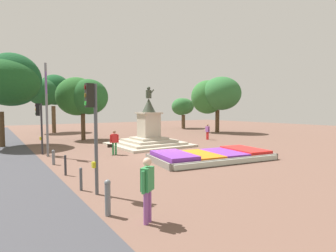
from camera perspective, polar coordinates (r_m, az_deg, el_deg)
name	(u,v)px	position (r m, az deg, el deg)	size (l,w,h in m)	color
ground_plane	(171,156)	(16.75, 0.70, -6.49)	(83.67, 83.67, 0.00)	brown
flower_planter	(212,156)	(15.62, 9.45, -6.43)	(7.49, 4.49, 0.55)	#38281C
statue_monument	(149,135)	(21.35, -4.19, -2.02)	(5.68, 5.68, 4.78)	#B1A792
traffic_light_near_crossing	(93,119)	(9.22, -16.09, 1.45)	(0.41, 0.29, 3.81)	#4C5156
traffic_light_mid_block	(40,119)	(18.86, -26.17, 1.33)	(0.42, 0.30, 3.34)	#2D2D33
banner_pole	(47,107)	(17.82, -24.90, 3.75)	(0.17, 0.72, 5.79)	slate
pedestrian_with_handbag	(114,141)	(17.38, -11.68, -3.25)	(0.72, 0.33, 1.59)	#338C4C
pedestrian_near_planter	(208,131)	(25.72, 8.60, -1.03)	(0.24, 0.57, 1.52)	red
pedestrian_crossing_plaza	(147,185)	(6.93, -4.51, -12.74)	(0.49, 0.39, 1.72)	#8C4C99
kerb_bollard_south	(108,197)	(7.67, -13.00, -14.77)	(0.17, 0.17, 1.02)	slate
kerb_bollard_mid_a	(81,178)	(10.20, -18.42, -10.77)	(0.11, 0.11, 0.85)	#4C5156
kerb_bollard_mid_b	(65,165)	(12.66, -21.44, -7.84)	(0.11, 0.11, 0.92)	#2D2D33
kerb_bollard_north	(53,157)	(15.30, -23.66, -6.16)	(0.17, 0.17, 0.80)	slate
park_tree_far_left	(50,91)	(36.60, -24.25, 6.95)	(5.35, 4.81, 7.41)	brown
park_tree_behind_statue	(10,82)	(24.42, -31.11, 8.21)	(4.80, 5.56, 7.38)	#4C3823
park_tree_far_right	(215,95)	(33.79, 10.21, 6.60)	(5.43, 6.02, 6.98)	#4C3823
park_tree_street_side	(82,97)	(26.51, -18.21, 6.08)	(4.62, 4.52, 6.02)	#4C3823
park_tree_mid_canopy	(183,107)	(40.60, 3.20, 4.22)	(4.13, 3.62, 4.68)	brown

